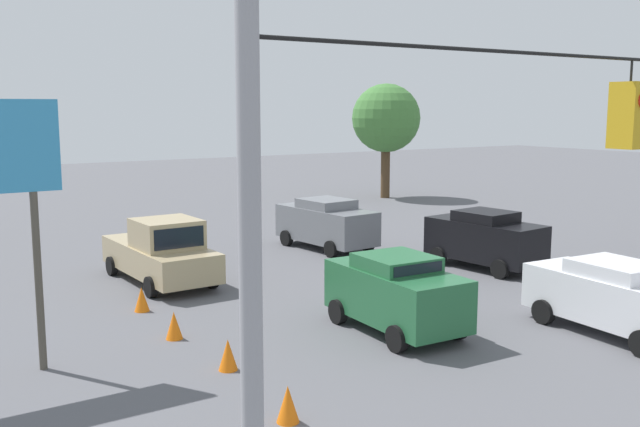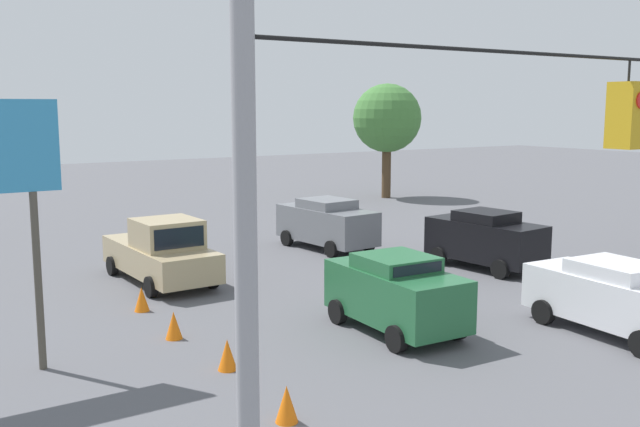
% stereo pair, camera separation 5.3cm
% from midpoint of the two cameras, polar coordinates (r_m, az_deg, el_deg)
% --- Properties ---
extents(sedan_green_withflow_mid, '(2.16, 4.01, 1.95)m').
position_cam_midpoint_polar(sedan_green_withflow_mid, '(18.02, 6.00, -6.26)').
color(sedan_green_withflow_mid, '#236038').
rests_on(sedan_green_withflow_mid, ground_plane).
extents(sedan_white_crossing_near, '(2.15, 4.60, 1.83)m').
position_cam_midpoint_polar(sedan_white_crossing_near, '(19.16, 22.46, -6.16)').
color(sedan_white_crossing_near, silver).
rests_on(sedan_white_crossing_near, ground_plane).
extents(sedan_black_oncoming_far, '(2.31, 4.29, 2.02)m').
position_cam_midpoint_polar(sedan_black_oncoming_far, '(25.54, 13.00, -1.96)').
color(sedan_black_oncoming_far, black).
rests_on(sedan_black_oncoming_far, ground_plane).
extents(pickup_truck_tan_withflow_far, '(2.36, 5.39, 2.12)m').
position_cam_midpoint_polar(pickup_truck_tan_withflow_far, '(23.43, -12.63, -3.07)').
color(pickup_truck_tan_withflow_far, tan).
rests_on(pickup_truck_tan_withflow_far, ground_plane).
extents(sedan_grey_oncoming_deep, '(2.36, 4.60, 1.99)m').
position_cam_midpoint_polar(sedan_grey_oncoming_deep, '(28.32, 0.45, -0.75)').
color(sedan_grey_oncoming_deep, slate).
rests_on(sedan_grey_oncoming_deep, ground_plane).
extents(traffic_cone_second, '(0.42, 0.42, 0.68)m').
position_cam_midpoint_polar(traffic_cone_second, '(13.18, -2.71, -14.97)').
color(traffic_cone_second, orange).
rests_on(traffic_cone_second, ground_plane).
extents(traffic_cone_third, '(0.42, 0.42, 0.68)m').
position_cam_midpoint_polar(traffic_cone_third, '(15.68, -7.47, -11.14)').
color(traffic_cone_third, orange).
rests_on(traffic_cone_third, ground_plane).
extents(traffic_cone_fourth, '(0.42, 0.42, 0.68)m').
position_cam_midpoint_polar(traffic_cone_fourth, '(17.87, -11.68, -8.76)').
color(traffic_cone_fourth, orange).
rests_on(traffic_cone_fourth, ground_plane).
extents(traffic_cone_fifth, '(0.42, 0.42, 0.68)m').
position_cam_midpoint_polar(traffic_cone_fifth, '(20.41, -14.15, -6.67)').
color(traffic_cone_fifth, orange).
rests_on(traffic_cone_fifth, ground_plane).
extents(tree_horizon_left, '(4.21, 4.21, 7.05)m').
position_cam_midpoint_polar(tree_horizon_left, '(44.38, 5.27, 7.55)').
color(tree_horizon_left, '#4C3823').
rests_on(tree_horizon_left, ground_plane).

